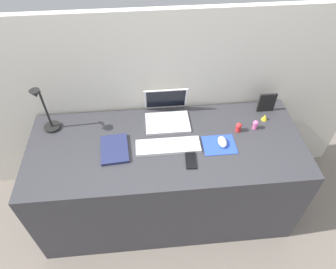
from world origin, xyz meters
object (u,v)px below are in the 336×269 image
(cell_phone, at_px, (191,161))
(toy_figurine_pink, at_px, (255,124))
(laptop, at_px, (167,112))
(desk_lamp, at_px, (45,111))
(toy_figurine_yellow, at_px, (265,117))
(notebook_pad, at_px, (115,149))
(keyboard, at_px, (168,146))
(mouse, at_px, (222,142))
(toy_figurine_red, at_px, (239,127))
(picture_frame, at_px, (267,103))

(cell_phone, relative_size, toy_figurine_pink, 1.91)
(laptop, bearing_deg, cell_phone, -74.74)
(desk_lamp, bearing_deg, laptop, 3.88)
(toy_figurine_yellow, bearing_deg, notebook_pad, -169.74)
(keyboard, xyz_separation_m, desk_lamp, (-0.77, 0.23, 0.16))
(notebook_pad, xyz_separation_m, toy_figurine_yellow, (1.03, 0.19, 0.01))
(notebook_pad, bearing_deg, mouse, -5.21)
(toy_figurine_pink, bearing_deg, keyboard, -169.01)
(laptop, height_order, toy_figurine_red, laptop)
(laptop, relative_size, picture_frame, 2.00)
(toy_figurine_pink, bearing_deg, picture_frame, 53.79)
(notebook_pad, distance_m, toy_figurine_yellow, 1.05)
(mouse, distance_m, cell_phone, 0.25)
(keyboard, bearing_deg, cell_phone, -44.81)
(mouse, relative_size, notebook_pad, 0.40)
(cell_phone, relative_size, notebook_pad, 0.53)
(notebook_pad, xyz_separation_m, picture_frame, (1.07, 0.28, 0.06))
(toy_figurine_pink, bearing_deg, desk_lamp, 175.43)
(mouse, xyz_separation_m, toy_figurine_yellow, (0.34, 0.20, 0.00))
(keyboard, relative_size, notebook_pad, 1.71)
(toy_figurine_red, bearing_deg, desk_lamp, 174.36)
(keyboard, distance_m, notebook_pad, 0.34)
(laptop, bearing_deg, picture_frame, 0.57)
(toy_figurine_yellow, bearing_deg, toy_figurine_pink, -140.00)
(desk_lamp, bearing_deg, toy_figurine_yellow, -1.24)
(notebook_pad, bearing_deg, cell_phone, -20.23)
(keyboard, bearing_deg, toy_figurine_yellow, 15.66)
(keyboard, relative_size, toy_figurine_red, 5.93)
(keyboard, height_order, picture_frame, picture_frame)
(keyboard, distance_m, toy_figurine_pink, 0.61)
(cell_phone, xyz_separation_m, toy_figurine_red, (0.35, 0.23, 0.03))
(desk_lamp, height_order, picture_frame, desk_lamp)
(desk_lamp, bearing_deg, keyboard, -16.44)
(keyboard, bearing_deg, toy_figurine_red, 12.04)
(mouse, bearing_deg, toy_figurine_yellow, 30.09)
(laptop, distance_m, mouse, 0.44)
(keyboard, distance_m, toy_figurine_yellow, 0.72)
(cell_phone, height_order, picture_frame, picture_frame)
(picture_frame, xyz_separation_m, toy_figurine_pink, (-0.12, -0.17, -0.04))
(picture_frame, xyz_separation_m, toy_figurine_red, (-0.24, -0.18, -0.04))
(laptop, bearing_deg, toy_figurine_yellow, -7.13)
(laptop, relative_size, desk_lamp, 0.83)
(picture_frame, height_order, toy_figurine_red, picture_frame)
(desk_lamp, xyz_separation_m, toy_figurine_yellow, (1.46, -0.03, -0.15))
(laptop, height_order, mouse, laptop)
(mouse, height_order, notebook_pad, mouse)
(desk_lamp, xyz_separation_m, notebook_pad, (0.43, -0.22, -0.16))
(toy_figurine_yellow, bearing_deg, keyboard, -164.34)
(keyboard, xyz_separation_m, toy_figurine_pink, (0.60, 0.12, 0.03))
(cell_phone, bearing_deg, laptop, 109.26)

